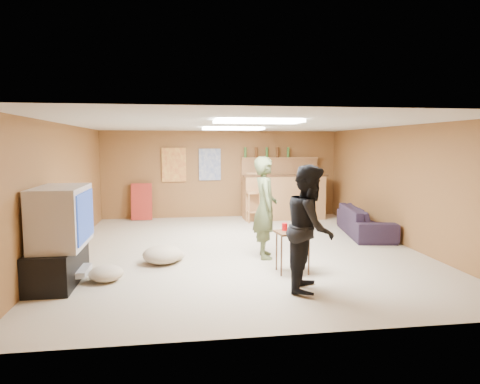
{
  "coord_description": "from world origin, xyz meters",
  "views": [
    {
      "loc": [
        -1.1,
        -7.38,
        1.85
      ],
      "look_at": [
        0.0,
        0.2,
        1.0
      ],
      "focal_mm": 32.0,
      "sensor_mm": 36.0,
      "label": 1
    }
  ],
  "objects": [
    {
      "name": "ground",
      "position": [
        0.0,
        0.0,
        0.0
      ],
      "size": [
        7.0,
        7.0,
        0.0
      ],
      "primitive_type": "plane",
      "color": "tan",
      "rests_on": "ground"
    },
    {
      "name": "ceiling",
      "position": [
        0.0,
        0.0,
        2.2
      ],
      "size": [
        6.0,
        7.0,
        0.02
      ],
      "primitive_type": "cube",
      "color": "silver",
      "rests_on": "ground"
    },
    {
      "name": "wall_back",
      "position": [
        0.0,
        3.5,
        1.1
      ],
      "size": [
        6.0,
        0.02,
        2.2
      ],
      "primitive_type": "cube",
      "color": "brown",
      "rests_on": "ground"
    },
    {
      "name": "wall_front",
      "position": [
        0.0,
        -3.5,
        1.1
      ],
      "size": [
        6.0,
        0.02,
        2.2
      ],
      "primitive_type": "cube",
      "color": "brown",
      "rests_on": "ground"
    },
    {
      "name": "wall_left",
      "position": [
        -3.0,
        0.0,
        1.1
      ],
      "size": [
        0.02,
        7.0,
        2.2
      ],
      "primitive_type": "cube",
      "color": "brown",
      "rests_on": "ground"
    },
    {
      "name": "wall_right",
      "position": [
        3.0,
        0.0,
        1.1
      ],
      "size": [
        0.02,
        7.0,
        2.2
      ],
      "primitive_type": "cube",
      "color": "brown",
      "rests_on": "ground"
    },
    {
      "name": "tv_stand",
      "position": [
        -2.72,
        -1.5,
        0.25
      ],
      "size": [
        0.55,
        1.3,
        0.5
      ],
      "primitive_type": "cube",
      "color": "black",
      "rests_on": "ground"
    },
    {
      "name": "dvd_box",
      "position": [
        -2.5,
        -1.5,
        0.15
      ],
      "size": [
        0.35,
        0.5,
        0.08
      ],
      "primitive_type": "cube",
      "color": "#B2B2B7",
      "rests_on": "tv_stand"
    },
    {
      "name": "tv_body",
      "position": [
        -2.65,
        -1.5,
        0.9
      ],
      "size": [
        0.6,
        1.1,
        0.8
      ],
      "primitive_type": "cube",
      "color": "#B2B2B7",
      "rests_on": "tv_stand"
    },
    {
      "name": "tv_screen",
      "position": [
        -2.34,
        -1.5,
        0.9
      ],
      "size": [
        0.02,
        0.95,
        0.65
      ],
      "primitive_type": "cube",
      "color": "navy",
      "rests_on": "tv_body"
    },
    {
      "name": "bar_counter",
      "position": [
        1.5,
        2.95,
        0.55
      ],
      "size": [
        2.0,
        0.6,
        1.1
      ],
      "primitive_type": "cube",
      "color": "#9C6738",
      "rests_on": "ground"
    },
    {
      "name": "bar_lip",
      "position": [
        1.5,
        2.7,
        1.1
      ],
      "size": [
        2.1,
        0.12,
        0.05
      ],
      "primitive_type": "cube",
      "color": "#432815",
      "rests_on": "bar_counter"
    },
    {
      "name": "bar_shelf",
      "position": [
        1.5,
        3.4,
        1.5
      ],
      "size": [
        2.0,
        0.18,
        0.05
      ],
      "primitive_type": "cube",
      "color": "#9C6738",
      "rests_on": "bar_backing"
    },
    {
      "name": "bar_backing",
      "position": [
        1.5,
        3.42,
        1.2
      ],
      "size": [
        2.0,
        0.14,
        0.6
      ],
      "primitive_type": "cube",
      "color": "#9C6738",
      "rests_on": "bar_counter"
    },
    {
      "name": "poster_left",
      "position": [
        -1.2,
        3.46,
        1.35
      ],
      "size": [
        0.6,
        0.03,
        0.85
      ],
      "primitive_type": "cube",
      "color": "#BF3F26",
      "rests_on": "wall_back"
    },
    {
      "name": "poster_right",
      "position": [
        -0.3,
        3.46,
        1.35
      ],
      "size": [
        0.55,
        0.03,
        0.8
      ],
      "primitive_type": "cube",
      "color": "#334C99",
      "rests_on": "wall_back"
    },
    {
      "name": "folding_chair_stack",
      "position": [
        -2.0,
        3.3,
        0.45
      ],
      "size": [
        0.5,
        0.26,
        0.91
      ],
      "primitive_type": "cube",
      "rotation": [
        -0.14,
        0.0,
        0.0
      ],
      "color": "#A5281E",
      "rests_on": "ground"
    },
    {
      "name": "ceiling_panel_front",
      "position": [
        0.0,
        -1.5,
        2.17
      ],
      "size": [
        1.2,
        0.6,
        0.04
      ],
      "primitive_type": "cube",
      "color": "white",
      "rests_on": "ceiling"
    },
    {
      "name": "ceiling_panel_back",
      "position": [
        0.0,
        1.2,
        2.17
      ],
      "size": [
        1.2,
        0.6,
        0.04
      ],
      "primitive_type": "cube",
      "color": "white",
      "rests_on": "ceiling"
    },
    {
      "name": "person_olive",
      "position": [
        0.3,
        -0.61,
        0.83
      ],
      "size": [
        0.44,
        0.63,
        1.66
      ],
      "primitive_type": "imported",
      "rotation": [
        0.0,
        0.0,
        1.5
      ],
      "color": "#495330",
      "rests_on": "ground"
    },
    {
      "name": "person_black",
      "position": [
        0.55,
        -2.22,
        0.8
      ],
      "size": [
        0.85,
        0.95,
        1.6
      ],
      "primitive_type": "imported",
      "rotation": [
        0.0,
        0.0,
        1.19
      ],
      "color": "black",
      "rests_on": "ground"
    },
    {
      "name": "sofa",
      "position": [
        2.7,
        0.83,
        0.29
      ],
      "size": [
        1.08,
        2.06,
        0.57
      ],
      "primitive_type": "imported",
      "rotation": [
        0.0,
        0.0,
        1.4
      ],
      "color": "black",
      "rests_on": "ground"
    },
    {
      "name": "tray_table",
      "position": [
        0.52,
        -1.51,
        0.3
      ],
      "size": [
        0.51,
        0.43,
        0.61
      ],
      "primitive_type": "cube",
      "rotation": [
        0.0,
        0.0,
        0.13
      ],
      "color": "#432815",
      "rests_on": "ground"
    },
    {
      "name": "cup_red_near",
      "position": [
        0.41,
        -1.44,
        0.66
      ],
      "size": [
        0.1,
        0.1,
        0.11
      ],
      "primitive_type": "cylinder",
      "rotation": [
        0.0,
        0.0,
        -0.38
      ],
      "color": "red",
      "rests_on": "tray_table"
    },
    {
      "name": "cup_red_far",
      "position": [
        0.58,
        -1.56,
        0.67
      ],
      "size": [
        0.09,
        0.09,
        0.12
      ],
      "primitive_type": "cylinder",
      "rotation": [
        0.0,
        0.0,
        -0.13
      ],
      "color": "red",
      "rests_on": "tray_table"
    },
    {
      "name": "cup_blue",
      "position": [
        0.68,
        -1.39,
        0.66
      ],
      "size": [
        0.1,
        0.1,
        0.11
      ],
      "primitive_type": "cylinder",
      "rotation": [
        0.0,
        0.0,
        0.41
      ],
      "color": "#161590",
      "rests_on": "tray_table"
    },
    {
      "name": "bar_stool_left",
      "position": [
        0.67,
        2.57,
        0.55
      ],
      "size": [
        0.4,
        0.4,
        1.09
      ],
      "primitive_type": null,
      "rotation": [
        0.0,
        0.0,
        0.18
      ],
      "color": "#9C6738",
      "rests_on": "ground"
    },
    {
      "name": "bar_stool_right",
      "position": [
        2.05,
        2.76,
        0.57
      ],
      "size": [
        0.47,
        0.47,
        1.13
      ],
      "primitive_type": null,
      "rotation": [
        0.0,
        0.0,
        0.4
      ],
      "color": "#9C6738",
      "rests_on": "ground"
    },
    {
      "name": "cushion_near_tv",
      "position": [
        -1.37,
        -0.74,
        0.14
      ],
      "size": [
        0.63,
        0.63,
        0.28
      ],
      "primitive_type": "ellipsoid",
      "rotation": [
        0.0,
        0.0,
        -0.02
      ],
      "color": "tan",
      "rests_on": "ground"
    },
    {
      "name": "cushion_mid",
      "position": [
        -1.22,
        -0.62,
        0.09
      ],
      "size": [
        0.45,
        0.45,
        0.18
      ],
      "primitive_type": "ellipsoid",
      "rotation": [
        0.0,
        0.0,
        -0.15
      ],
      "color": "tan",
      "rests_on": "ground"
    },
    {
      "name": "cushion_far",
      "position": [
        -2.09,
        -1.52,
        0.1
      ],
      "size": [
        0.55,
        0.55,
        0.21
      ],
      "primitive_type": "ellipsoid",
      "rotation": [
        0.0,
        0.0,
        0.2
      ],
      "color": "tan",
      "rests_on": "ground"
    },
    {
      "name": "bottle_row",
      "position": [
        1.16,
        3.38,
        1.65
      ],
      "size": [
        1.2,
        0.08,
        0.26
      ],
      "primitive_type": null,
      "color": "#3F7233",
      "rests_on": "bar_shelf"
    }
  ]
}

